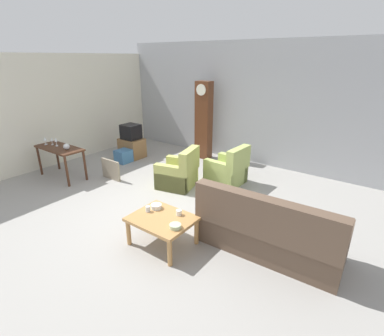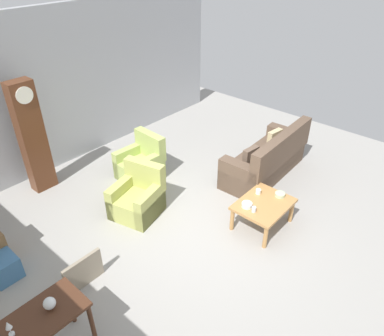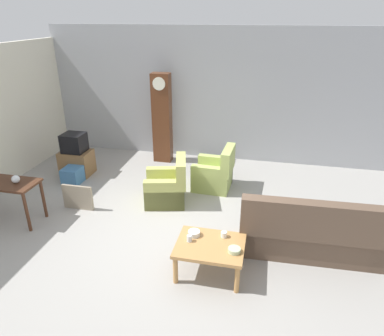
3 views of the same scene
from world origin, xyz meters
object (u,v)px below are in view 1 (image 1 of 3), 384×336
armchair_olive_far (228,171)px  armchair_olive_near (179,174)px  wine_glass_short (56,141)px  coffee_table_wood (162,221)px  console_table_dark (60,152)px  glass_dome_cloche (66,147)px  wine_glass_mid (52,140)px  grandfather_clock (204,121)px  storage_box_blue (124,156)px  couch_floral (268,232)px  framed_picture_leaning (111,170)px  bowl_shallow_green (175,226)px  bowl_white_stacked (156,206)px  wine_glass_tall (45,140)px  cup_blue_rimmed (148,209)px  tv_crt (131,132)px  cup_white_porcelain (179,213)px  tv_stand_cabinet (132,148)px

armchair_olive_far → armchair_olive_near: bearing=-134.9°
armchair_olive_near → wine_glass_short: (-2.77, -1.24, 0.60)m
coffee_table_wood → console_table_dark: bearing=171.2°
glass_dome_cloche → wine_glass_mid: bearing=-179.7°
grandfather_clock → storage_box_blue: (-1.57, -1.65, -0.92)m
couch_floral → framed_picture_leaning: couch_floral is taller
grandfather_clock → bowl_shallow_green: 4.59m
storage_box_blue → bowl_white_stacked: bowl_white_stacked is taller
wine_glass_mid → wine_glass_short: wine_glass_short is taller
glass_dome_cloche → bowl_white_stacked: size_ratio=0.80×
bowl_shallow_green → wine_glass_short: size_ratio=0.82×
framed_picture_leaning → bowl_shallow_green: size_ratio=3.46×
framed_picture_leaning → wine_glass_tall: size_ratio=2.95×
couch_floral → glass_dome_cloche: bearing=-177.9°
grandfather_clock → cup_blue_rimmed: grandfather_clock is taller
armchair_olive_far → storage_box_blue: armchair_olive_far is taller
tv_crt → bowl_shallow_green: bearing=-35.1°
couch_floral → cup_white_porcelain: bearing=-155.4°
grandfather_clock → couch_floral: bearing=-43.3°
wine_glass_short → armchair_olive_near: bearing=24.1°
tv_crt → wine_glass_tall: bearing=-107.5°
armchair_olive_near → bowl_white_stacked: 1.93m
armchair_olive_far → console_table_dark: size_ratio=0.71×
storage_box_blue → bowl_shallow_green: bearing=-31.6°
console_table_dark → grandfather_clock: grandfather_clock is taller
couch_floral → wine_glass_mid: size_ratio=11.80×
armchair_olive_near → armchair_olive_far: size_ratio=1.03×
couch_floral → console_table_dark: (-5.21, -0.20, 0.31)m
couch_floral → cup_blue_rimmed: size_ratio=22.68×
armchair_olive_near → storage_box_blue: size_ratio=2.06×
console_table_dark → wine_glass_tall: (-0.45, -0.08, 0.25)m
armchair_olive_far → cup_blue_rimmed: armchair_olive_far is taller
cup_blue_rimmed → tv_stand_cabinet: bearing=140.9°
cup_blue_rimmed → bowl_white_stacked: cup_blue_rimmed is taller
wine_glass_short → cup_blue_rimmed: bearing=-9.5°
framed_picture_leaning → glass_dome_cloche: bearing=-141.0°
armchair_olive_near → grandfather_clock: size_ratio=0.44×
armchair_olive_near → console_table_dark: (-2.64, -1.26, 0.35)m
tv_stand_cabinet → tv_crt: size_ratio=1.42×
couch_floral → cup_white_porcelain: 1.38m
couch_floral → storage_box_blue: 5.06m
couch_floral → cup_blue_rimmed: couch_floral is taller
wine_glass_tall → wine_glass_short: bearing=17.0°
grandfather_clock → glass_dome_cloche: bearing=-116.5°
cup_white_porcelain → glass_dome_cloche: bearing=173.9°
framed_picture_leaning → cup_white_porcelain: bearing=-18.8°
wine_glass_tall → tv_crt: bearing=72.5°
grandfather_clock → framed_picture_leaning: 2.94m
coffee_table_wood → bowl_shallow_green: bearing=-16.0°
armchair_olive_far → wine_glass_tall: bearing=-151.1°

